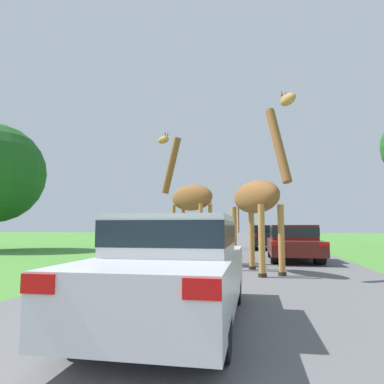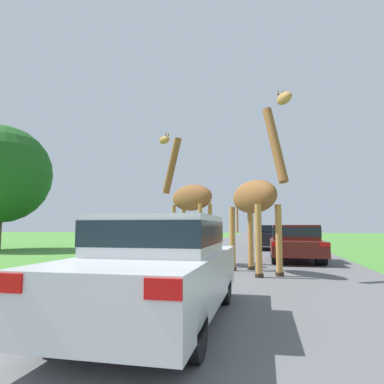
{
  "view_description": "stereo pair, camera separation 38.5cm",
  "coord_description": "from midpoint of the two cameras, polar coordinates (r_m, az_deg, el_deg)",
  "views": [
    {
      "loc": [
        0.44,
        0.38,
        1.33
      ],
      "look_at": [
        -1.76,
        12.48,
        2.59
      ],
      "focal_mm": 32.0,
      "sensor_mm": 36.0,
      "label": 1
    },
    {
      "loc": [
        0.82,
        0.46,
        1.33
      ],
      "look_at": [
        -1.76,
        12.48,
        2.59
      ],
      "focal_mm": 32.0,
      "sensor_mm": 36.0,
      "label": 2
    }
  ],
  "objects": [
    {
      "name": "car_queue_right",
      "position": [
        21.35,
        11.69,
        -7.24
      ],
      "size": [
        1.75,
        4.24,
        1.43
      ],
      "color": "black",
      "rests_on": "ground"
    },
    {
      "name": "car_queue_left",
      "position": [
        18.03,
        -1.14,
        -7.72
      ],
      "size": [
        1.95,
        4.62,
        1.36
      ],
      "color": "navy",
      "rests_on": "ground"
    },
    {
      "name": "giraffe_companion",
      "position": [
        10.16,
        9.82,
        -0.95
      ],
      "size": [
        2.02,
        2.75,
        4.95
      ],
      "rotation": [
        0.0,
        0.0,
        -2.57
      ],
      "color": "#B77F3D",
      "rests_on": "ground"
    },
    {
      "name": "car_far_ahead",
      "position": [
        14.28,
        15.75,
        -7.94
      ],
      "size": [
        1.89,
        4.33,
        1.4
      ],
      "color": "#561914",
      "rests_on": "ground"
    },
    {
      "name": "car_lead_maroon",
      "position": [
        5.03,
        -4.87,
        -12.04
      ],
      "size": [
        1.72,
        4.37,
        1.5
      ],
      "color": "silver",
      "rests_on": "ground"
    },
    {
      "name": "road",
      "position": [
        29.61,
        9.19,
        -8.33
      ],
      "size": [
        8.07,
        120.0,
        0.0
      ],
      "color": "#5B5B5E",
      "rests_on": "ground"
    },
    {
      "name": "giraffe_near_road",
      "position": [
        12.44,
        -1.49,
        -0.8
      ],
      "size": [
        2.53,
        1.73,
        5.08
      ],
      "rotation": [
        0.0,
        0.0,
        1.04
      ],
      "color": "#B77F3D",
      "rests_on": "ground"
    }
  ]
}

